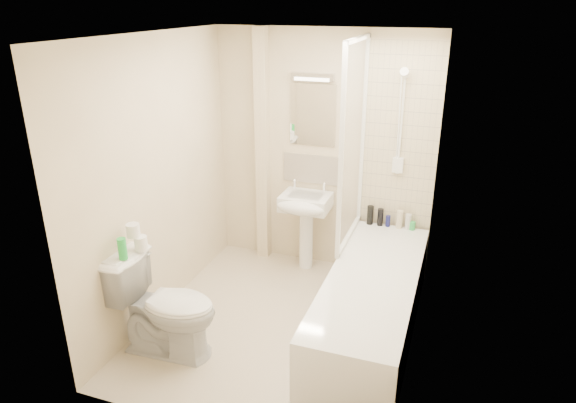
% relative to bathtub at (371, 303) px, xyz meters
% --- Properties ---
extents(floor, '(2.50, 2.50, 0.00)m').
position_rel_bathtub_xyz_m(floor, '(-0.75, -0.15, -0.29)').
color(floor, beige).
rests_on(floor, ground).
extents(wall_back, '(2.20, 0.02, 2.40)m').
position_rel_bathtub_xyz_m(wall_back, '(-0.75, 1.10, 0.91)').
color(wall_back, beige).
rests_on(wall_back, ground).
extents(wall_left, '(0.02, 2.50, 2.40)m').
position_rel_bathtub_xyz_m(wall_left, '(-1.85, -0.15, 0.91)').
color(wall_left, beige).
rests_on(wall_left, ground).
extents(wall_right, '(0.02, 2.50, 2.40)m').
position_rel_bathtub_xyz_m(wall_right, '(0.35, -0.15, 0.91)').
color(wall_right, beige).
rests_on(wall_right, ground).
extents(ceiling, '(2.20, 2.50, 0.02)m').
position_rel_bathtub_xyz_m(ceiling, '(-0.75, -0.15, 2.11)').
color(ceiling, white).
rests_on(ceiling, wall_back).
extents(tile_back, '(0.70, 0.01, 1.75)m').
position_rel_bathtub_xyz_m(tile_back, '(0.00, 1.09, 1.14)').
color(tile_back, beige).
rests_on(tile_back, wall_back).
extents(tile_right, '(0.01, 2.10, 1.75)m').
position_rel_bathtub_xyz_m(tile_right, '(0.34, 0.00, 1.14)').
color(tile_right, beige).
rests_on(tile_right, wall_right).
extents(pipe_boxing, '(0.12, 0.12, 2.40)m').
position_rel_bathtub_xyz_m(pipe_boxing, '(-1.37, 1.04, 0.91)').
color(pipe_boxing, beige).
rests_on(pipe_boxing, ground).
extents(splashback, '(0.60, 0.02, 0.30)m').
position_rel_bathtub_xyz_m(splashback, '(-0.86, 1.09, 0.74)').
color(splashback, beige).
rests_on(splashback, wall_back).
extents(mirror, '(0.46, 0.01, 0.60)m').
position_rel_bathtub_xyz_m(mirror, '(-0.86, 1.09, 1.29)').
color(mirror, white).
rests_on(mirror, wall_back).
extents(strip_light, '(0.42, 0.07, 0.07)m').
position_rel_bathtub_xyz_m(strip_light, '(-0.86, 1.07, 1.66)').
color(strip_light, silver).
rests_on(strip_light, wall_back).
extents(bathtub, '(0.70, 2.10, 0.55)m').
position_rel_bathtub_xyz_m(bathtub, '(0.00, 0.00, 0.00)').
color(bathtub, white).
rests_on(bathtub, ground).
extents(shower_screen, '(0.04, 0.92, 1.80)m').
position_rel_bathtub_xyz_m(shower_screen, '(-0.35, 0.65, 1.16)').
color(shower_screen, white).
rests_on(shower_screen, bathtub).
extents(shower_fixture, '(0.10, 0.16, 0.99)m').
position_rel_bathtub_xyz_m(shower_fixture, '(-0.00, 1.05, 1.26)').
color(shower_fixture, white).
rests_on(shower_fixture, wall_back).
extents(pedestal_sink, '(0.48, 0.46, 0.93)m').
position_rel_bathtub_xyz_m(pedestal_sink, '(-0.86, 0.87, 0.36)').
color(pedestal_sink, white).
rests_on(pedestal_sink, ground).
extents(bottle_black_a, '(0.06, 0.06, 0.19)m').
position_rel_bathtub_xyz_m(bottle_black_a, '(-0.22, 1.01, 0.36)').
color(bottle_black_a, black).
rests_on(bottle_black_a, bathtub).
extents(bottle_black_b, '(0.06, 0.06, 0.17)m').
position_rel_bathtub_xyz_m(bottle_black_b, '(-0.12, 1.01, 0.35)').
color(bottle_black_b, black).
rests_on(bottle_black_b, bathtub).
extents(bottle_blue, '(0.05, 0.05, 0.11)m').
position_rel_bathtub_xyz_m(bottle_blue, '(-0.05, 1.01, 0.32)').
color(bottle_blue, '#131654').
rests_on(bottle_blue, bathtub).
extents(bottle_cream, '(0.06, 0.06, 0.18)m').
position_rel_bathtub_xyz_m(bottle_cream, '(0.06, 1.01, 0.35)').
color(bottle_cream, beige).
rests_on(bottle_cream, bathtub).
extents(bottle_white_b, '(0.06, 0.06, 0.15)m').
position_rel_bathtub_xyz_m(bottle_white_b, '(0.15, 1.01, 0.34)').
color(bottle_white_b, silver).
rests_on(bottle_white_b, bathtub).
extents(bottle_green, '(0.06, 0.06, 0.08)m').
position_rel_bathtub_xyz_m(bottle_green, '(0.19, 1.01, 0.30)').
color(bottle_green, green).
rests_on(bottle_green, bathtub).
extents(toilet, '(0.53, 0.85, 0.83)m').
position_rel_bathtub_xyz_m(toilet, '(-1.47, -0.76, 0.13)').
color(toilet, white).
rests_on(toilet, ground).
extents(toilet_roll_lower, '(0.10, 0.10, 0.11)m').
position_rel_bathtub_xyz_m(toilet_roll_lower, '(-1.69, -0.68, 0.60)').
color(toilet_roll_lower, white).
rests_on(toilet_roll_lower, toilet).
extents(toilet_roll_upper, '(0.10, 0.10, 0.10)m').
position_rel_bathtub_xyz_m(toilet_roll_upper, '(-1.74, -0.70, 0.70)').
color(toilet_roll_upper, white).
rests_on(toilet_roll_upper, toilet_roll_lower).
extents(green_bottle, '(0.07, 0.07, 0.17)m').
position_rel_bathtub_xyz_m(green_bottle, '(-1.73, -0.86, 0.62)').
color(green_bottle, green).
rests_on(green_bottle, toilet).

